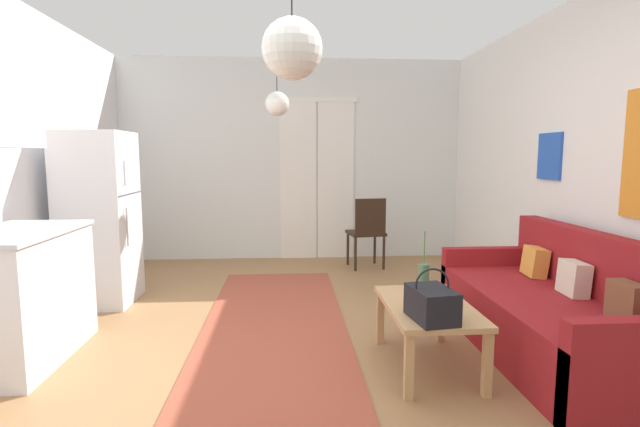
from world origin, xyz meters
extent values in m
cube|color=#996D44|center=(0.00, 0.00, -0.05)|extent=(5.09, 7.24, 0.10)
cube|color=silver|center=(0.00, 3.37, 1.33)|extent=(4.69, 0.10, 2.65)
cube|color=white|center=(0.07, 3.31, 1.04)|extent=(0.49, 0.02, 2.09)
cube|color=white|center=(0.58, 3.31, 1.04)|extent=(0.49, 0.02, 2.09)
cube|color=white|center=(0.33, 3.30, 2.12)|extent=(1.07, 0.03, 0.06)
cube|color=blue|center=(2.23, 1.01, 1.38)|extent=(0.02, 0.36, 0.41)
cube|color=#9E4733|center=(-0.19, 0.55, 0.01)|extent=(1.16, 3.71, 0.01)
cube|color=maroon|center=(1.72, 0.04, 0.21)|extent=(0.85, 1.93, 0.43)
cube|color=maroon|center=(2.07, 0.04, 0.43)|extent=(0.15, 1.93, 0.86)
cube|color=maroon|center=(1.72, 0.95, 0.29)|extent=(0.85, 0.11, 0.58)
cube|color=brown|center=(1.91, -0.48, 0.54)|extent=(0.13, 0.23, 0.23)
cube|color=beige|center=(1.91, 0.04, 0.54)|extent=(0.14, 0.24, 0.24)
cube|color=gold|center=(1.91, 0.56, 0.54)|extent=(0.16, 0.24, 0.24)
cube|color=tan|center=(0.84, -0.09, 0.41)|extent=(0.54, 0.91, 0.04)
cube|color=tan|center=(0.61, -0.51, 0.20)|extent=(0.05, 0.05, 0.39)
cube|color=tan|center=(1.07, -0.51, 0.20)|extent=(0.05, 0.05, 0.39)
cube|color=tan|center=(0.61, 0.32, 0.20)|extent=(0.05, 0.05, 0.39)
cube|color=tan|center=(1.07, 0.32, 0.20)|extent=(0.05, 0.05, 0.39)
cylinder|color=#47704C|center=(0.83, -0.03, 0.55)|extent=(0.07, 0.07, 0.25)
cylinder|color=#477F42|center=(0.83, -0.03, 0.79)|extent=(0.01, 0.01, 0.22)
cube|color=black|center=(0.77, -0.39, 0.52)|extent=(0.27, 0.35, 0.19)
torus|color=black|center=(0.77, -0.39, 0.64)|extent=(0.20, 0.01, 0.20)
cube|color=white|center=(-1.83, 1.49, 0.81)|extent=(0.58, 0.66, 1.61)
cube|color=#4C4C51|center=(-1.54, 1.49, 1.04)|extent=(0.01, 0.63, 0.01)
cylinder|color=#B7BABF|center=(-1.52, 1.31, 1.23)|extent=(0.02, 0.02, 0.23)
cylinder|color=#B7BABF|center=(-1.52, 1.31, 0.75)|extent=(0.02, 0.02, 0.35)
cube|color=silver|center=(-1.89, 0.21, 0.43)|extent=(0.59, 1.03, 0.87)
cube|color=#B7BABF|center=(-1.89, 0.21, 0.88)|extent=(0.62, 1.06, 0.03)
cube|color=#999BA0|center=(-1.89, 0.23, 0.84)|extent=(0.36, 0.40, 0.10)
cylinder|color=black|center=(1.05, 2.90, 0.21)|extent=(0.03, 0.03, 0.42)
cylinder|color=black|center=(0.69, 2.85, 0.21)|extent=(0.03, 0.03, 0.42)
cylinder|color=black|center=(1.10, 2.57, 0.21)|extent=(0.03, 0.03, 0.42)
cylinder|color=black|center=(0.74, 2.51, 0.21)|extent=(0.03, 0.03, 0.42)
cube|color=black|center=(0.89, 2.71, 0.43)|extent=(0.47, 0.46, 0.04)
cube|color=black|center=(0.92, 2.53, 0.66)|extent=(0.38, 0.08, 0.44)
sphere|color=white|center=(-0.04, -0.68, 1.90)|extent=(0.29, 0.29, 0.29)
cylinder|color=black|center=(-0.17, 2.09, 2.36)|extent=(0.01, 0.01, 0.59)
sphere|color=white|center=(-0.17, 2.09, 1.93)|extent=(0.26, 0.26, 0.26)
camera|label=1|loc=(-0.07, -3.02, 1.39)|focal=26.48mm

